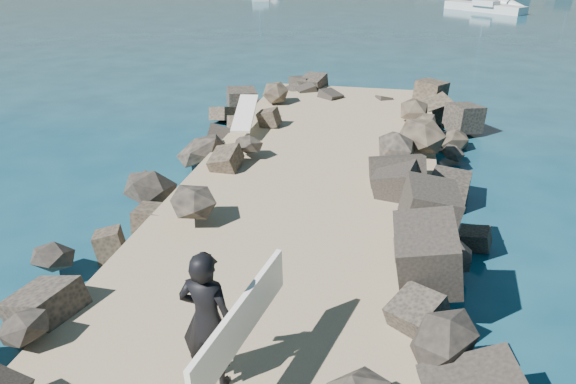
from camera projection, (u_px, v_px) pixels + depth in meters
The scene contains 7 objects.
ground at pixel (297, 236), 12.24m from camera, with size 800.00×800.00×0.00m, color #0F384C.
jetty at pixel (277, 273), 10.34m from camera, with size 6.00×26.00×0.60m, color #8C7759.
riprap_left at pixel (141, 235), 11.24m from camera, with size 2.60×22.00×1.00m, color black.
riprap_right at pixel (439, 267), 10.16m from camera, with size 2.60×22.00×1.00m, color black.
surfboard_resting at pixel (245, 117), 16.74m from camera, with size 0.56×2.23×0.07m, color white.
surfer_with_board at pixel (211, 320), 7.01m from camera, with size 1.10×2.41×1.97m.
sailboat_c at pixel (485, 7), 47.90m from camera, with size 6.54×5.68×8.59m.
Camera 1 is at (1.99, -10.54, 5.98)m, focal length 35.00 mm.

